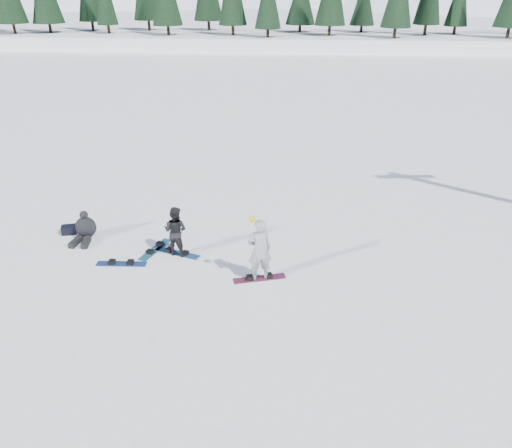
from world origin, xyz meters
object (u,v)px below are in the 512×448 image
(snowboarder_man, at_px, (176,231))
(snowboard_loose_a, at_px, (155,249))
(snowboarder_woman, at_px, (259,250))
(snowboard_loose_c, at_px, (121,264))
(seated_rider, at_px, (85,228))
(gear_bag, at_px, (69,230))

(snowboarder_man, xyz_separation_m, snowboard_loose_a, (-0.74, 0.18, -0.78))
(snowboarder_woman, relative_size, snowboard_loose_c, 1.36)
(snowboarder_man, distance_m, snowboard_loose_a, 1.09)
(snowboarder_man, relative_size, seated_rider, 1.40)
(seated_rider, height_order, snowboard_loose_a, seated_rider)
(snowboarder_man, relative_size, gear_bag, 3.51)
(snowboarder_man, distance_m, seated_rider, 3.33)
(seated_rider, bearing_deg, snowboard_loose_c, -43.43)
(snowboard_loose_a, height_order, snowboard_loose_c, same)
(seated_rider, relative_size, snowboard_loose_c, 0.75)
(gear_bag, xyz_separation_m, snowboard_loose_a, (3.17, -0.86, -0.14))
(gear_bag, bearing_deg, snowboarder_woman, -19.34)
(gear_bag, bearing_deg, snowboard_loose_c, -37.36)
(snowboarder_woman, relative_size, seated_rider, 1.81)
(snowboarder_man, bearing_deg, snowboard_loose_a, 1.82)
(gear_bag, relative_size, snowboard_loose_a, 0.30)
(snowboarder_woman, height_order, snowboard_loose_c, snowboarder_woman)
(seated_rider, distance_m, snowboard_loose_c, 2.32)
(snowboarder_woman, distance_m, snowboard_loose_c, 4.32)
(gear_bag, relative_size, snowboard_loose_c, 0.30)
(seated_rider, xyz_separation_m, snowboard_loose_c, (1.69, -1.56, -0.35))
(snowboarder_woman, height_order, gear_bag, snowboarder_woman)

